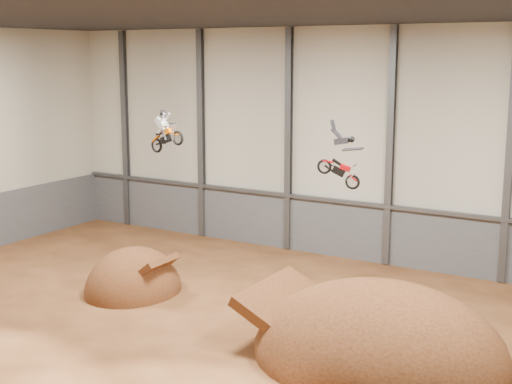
% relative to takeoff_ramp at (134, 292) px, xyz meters
% --- Properties ---
extents(floor, '(40.00, 40.00, 0.00)m').
position_rel_takeoff_ramp_xyz_m(floor, '(6.36, -3.24, 0.00)').
color(floor, '#4A2813').
rests_on(floor, ground).
extents(back_wall, '(40.00, 0.10, 14.00)m').
position_rel_takeoff_ramp_xyz_m(back_wall, '(6.36, 11.76, 7.00)').
color(back_wall, beige).
rests_on(back_wall, ground).
extents(ceiling, '(40.00, 40.00, 0.00)m').
position_rel_takeoff_ramp_xyz_m(ceiling, '(6.36, -3.24, 14.00)').
color(ceiling, black).
rests_on(ceiling, back_wall).
extents(lower_band_back, '(39.80, 0.18, 3.50)m').
position_rel_takeoff_ramp_xyz_m(lower_band_back, '(6.36, 11.66, 1.75)').
color(lower_band_back, '#53555A').
rests_on(lower_band_back, ground).
extents(steel_rail, '(39.80, 0.35, 0.20)m').
position_rel_takeoff_ramp_xyz_m(steel_rail, '(6.36, 11.51, 3.55)').
color(steel_rail, '#47494F').
rests_on(steel_rail, lower_band_back).
extents(steel_column_0, '(0.40, 0.36, 13.90)m').
position_rel_takeoff_ramp_xyz_m(steel_column_0, '(-10.31, 11.56, 7.00)').
color(steel_column_0, '#47494F').
rests_on(steel_column_0, ground).
extents(steel_column_1, '(0.40, 0.36, 13.90)m').
position_rel_takeoff_ramp_xyz_m(steel_column_1, '(-3.64, 11.56, 7.00)').
color(steel_column_1, '#47494F').
rests_on(steel_column_1, ground).
extents(steel_column_2, '(0.40, 0.36, 13.90)m').
position_rel_takeoff_ramp_xyz_m(steel_column_2, '(3.02, 11.56, 7.00)').
color(steel_column_2, '#47494F').
rests_on(steel_column_2, ground).
extents(steel_column_3, '(0.40, 0.36, 13.90)m').
position_rel_takeoff_ramp_xyz_m(steel_column_3, '(9.69, 11.56, 7.00)').
color(steel_column_3, '#47494F').
rests_on(steel_column_3, ground).
extents(steel_column_4, '(0.40, 0.36, 13.90)m').
position_rel_takeoff_ramp_xyz_m(steel_column_4, '(16.36, 11.56, 7.00)').
color(steel_column_4, '#47494F').
rests_on(steel_column_4, ground).
extents(takeoff_ramp, '(4.77, 5.51, 4.77)m').
position_rel_takeoff_ramp_xyz_m(takeoff_ramp, '(0.00, 0.00, 0.00)').
color(takeoff_ramp, '#3B1D0E').
rests_on(takeoff_ramp, ground).
extents(landing_ramp, '(10.69, 9.46, 6.17)m').
position_rel_takeoff_ramp_xyz_m(landing_ramp, '(14.16, -1.19, 0.00)').
color(landing_ramp, '#3B1D0E').
rests_on(landing_ramp, ground).
extents(fmx_rider_a, '(2.96, 1.30, 2.72)m').
position_rel_takeoff_ramp_xyz_m(fmx_rider_a, '(2.14, 0.56, 8.74)').
color(fmx_rider_a, '#D55A01').
extents(fmx_rider_b, '(3.54, 1.36, 3.28)m').
position_rel_takeoff_ramp_xyz_m(fmx_rider_b, '(11.28, 0.47, 8.08)').
color(fmx_rider_b, '#BB070E').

